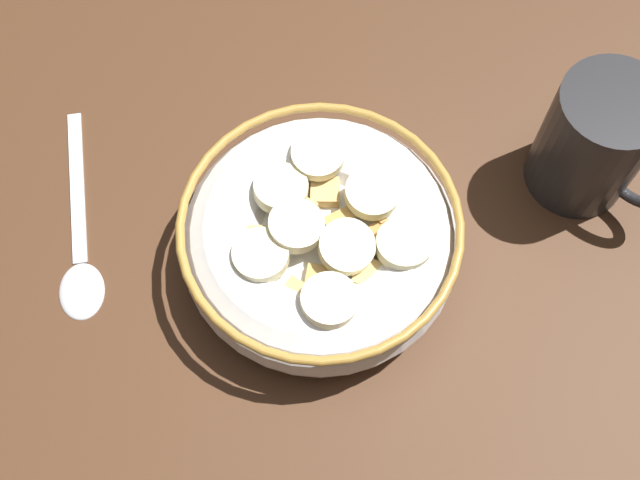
{
  "coord_description": "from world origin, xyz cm",
  "views": [
    {
      "loc": [
        15.15,
        -15.28,
        50.61
      ],
      "look_at": [
        0.0,
        0.0,
        3.0
      ],
      "focal_mm": 44.49,
      "sensor_mm": 36.0,
      "label": 1
    }
  ],
  "objects": [
    {
      "name": "spoon",
      "position": [
        -11.77,
        -11.76,
        0.33
      ],
      "size": [
        14.55,
        11.36,
        0.8
      ],
      "color": "silver",
      "rests_on": "ground_plane"
    },
    {
      "name": "ground_plane",
      "position": [
        0.0,
        0.0,
        -1.0
      ],
      "size": [
        96.29,
        96.29,
        2.0
      ],
      "primitive_type": "cube",
      "color": "#472B19"
    },
    {
      "name": "cereal_bowl",
      "position": [
        0.01,
        0.01,
        3.14
      ],
      "size": [
        18.36,
        18.36,
        6.44
      ],
      "color": "white",
      "rests_on": "ground_plane"
    },
    {
      "name": "coffee_mug",
      "position": [
        8.7,
        17.62,
        4.77
      ],
      "size": [
        10.23,
        7.16,
        9.54
      ],
      "color": "#262628",
      "rests_on": "ground_plane"
    }
  ]
}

